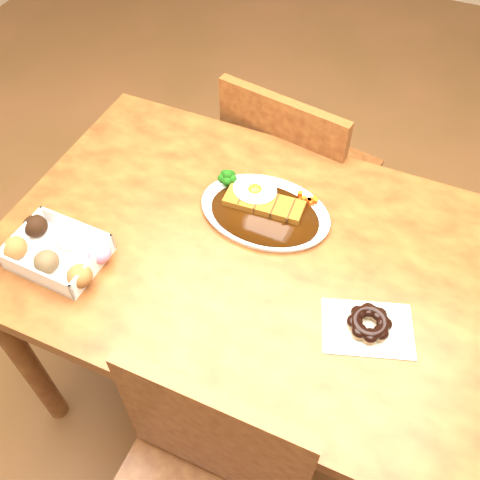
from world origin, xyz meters
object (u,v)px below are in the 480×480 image
at_px(table, 252,273).
at_px(pon_de_ring, 369,324).
at_px(chair_far, 295,178).
at_px(donut_box, 57,251).
at_px(katsu_curry_plate, 263,208).

bearing_deg(table, pon_de_ring, -18.00).
xyz_separation_m(chair_far, pon_de_ring, (0.37, -0.63, 0.29)).
bearing_deg(table, chair_far, 97.03).
distance_m(donut_box, pon_de_ring, 0.71).
bearing_deg(table, donut_box, -152.60).
xyz_separation_m(chair_far, katsu_curry_plate, (0.05, -0.42, 0.29)).
xyz_separation_m(table, donut_box, (-0.40, -0.21, 0.13)).
height_order(table, chair_far, chair_far).
bearing_deg(chair_far, table, 106.27).
distance_m(table, donut_box, 0.46).
distance_m(table, katsu_curry_plate, 0.17).
relative_size(table, katsu_curry_plate, 3.72).
relative_size(chair_far, katsu_curry_plate, 2.70).
distance_m(katsu_curry_plate, pon_de_ring, 0.39).
bearing_deg(donut_box, pon_de_ring, 8.68).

